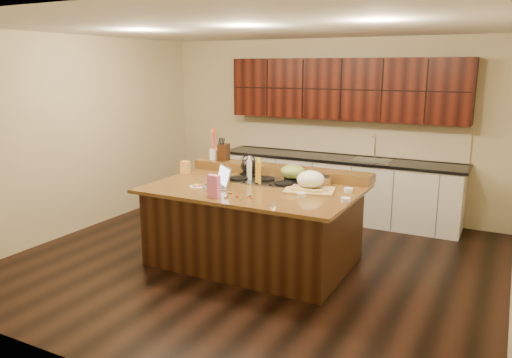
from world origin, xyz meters
The scene contains 34 objects.
room centered at (0.00, 0.00, 1.35)m, with size 5.52×5.02×2.72m.
island centered at (0.00, 0.00, 0.46)m, with size 2.40×1.60×0.92m.
back_ledge centered at (0.00, 0.70, 0.98)m, with size 2.40×0.30×0.12m, color black.
cooktop centered at (0.00, 0.30, 0.94)m, with size 0.92×0.52×0.05m.
back_counter centered at (0.30, 2.23, 0.98)m, with size 3.70×0.66×2.40m.
kettle centered at (-0.30, 0.43, 1.06)m, with size 0.20×0.20×0.18m, color black.
green_bowl centered at (0.30, 0.43, 1.05)m, with size 0.30×0.30×0.16m, color olive.
laptop centered at (-0.34, -0.23, 0.99)m, with size 0.45×0.44×0.25m.
oil_bottle centered at (0.00, 0.11, 1.06)m, with size 0.07×0.07×0.27m, color gold.
vinegar_bottle centered at (-0.21, 0.27, 1.04)m, with size 0.06×0.06×0.25m, color silver.
wooden_tray centered at (0.64, 0.14, 1.02)m, with size 0.61×0.50×0.22m.
ramekin_a centered at (0.66, -0.17, 0.94)m, with size 0.10×0.10×0.04m, color white.
ramekin_b centered at (1.15, -0.16, 0.94)m, with size 0.10×0.10×0.04m, color white.
ramekin_c centered at (1.05, 0.26, 0.94)m, with size 0.10×0.10×0.04m, color white.
strainer_bowl centered at (0.66, 0.43, 0.97)m, with size 0.24×0.24×0.09m, color #996B3F.
kitchen_timer centered at (0.56, -0.65, 0.96)m, with size 0.08×0.08×0.07m, color silver.
pink_bag centered at (-0.15, -0.63, 1.04)m, with size 0.13×0.07×0.24m, color pink.
candy_plate centered at (-0.58, -0.32, 0.93)m, with size 0.18×0.18×0.01m, color white.
package_box centered at (-1.15, 0.26, 1.00)m, with size 0.11×0.08×0.16m, color #EBA753.
utensil_crock centered at (-0.98, 0.70, 1.11)m, with size 0.12×0.12×0.14m, color white.
knife_block centered at (-0.83, 0.70, 1.15)m, with size 0.11×0.19×0.23m, color black.
gumdrop_0 centered at (0.17, -0.43, 0.93)m, with size 0.02×0.02×0.02m, color red.
gumdrop_1 centered at (0.17, -0.46, 0.93)m, with size 0.02×0.02×0.02m, color #198C26.
gumdrop_2 centered at (0.06, -0.51, 0.93)m, with size 0.02×0.02×0.02m, color red.
gumdrop_3 centered at (0.18, -0.41, 0.93)m, with size 0.02×0.02×0.02m, color #198C26.
gumdrop_4 centered at (0.19, -0.52, 0.93)m, with size 0.02×0.02×0.02m, color red.
gumdrop_5 centered at (0.15, -0.60, 0.93)m, with size 0.02×0.02×0.02m, color #198C26.
gumdrop_6 centered at (-0.02, -0.58, 0.93)m, with size 0.02×0.02×0.02m, color red.
gumdrop_7 centered at (-0.03, -0.60, 0.93)m, with size 0.02×0.02×0.02m, color #198C26.
gumdrop_8 centered at (0.22, -0.50, 0.93)m, with size 0.02×0.02×0.02m, color red.
gumdrop_9 centered at (-0.10, -0.39, 0.93)m, with size 0.02×0.02×0.02m, color #198C26.
gumdrop_10 centered at (-0.06, -0.42, 0.93)m, with size 0.02×0.02×0.02m, color red.
gumdrop_11 centered at (-0.08, -0.42, 0.93)m, with size 0.02×0.02×0.02m, color #198C26.
gumdrop_12 centered at (0.08, -0.52, 0.93)m, with size 0.02×0.02×0.02m, color red.
Camera 1 is at (2.62, -4.97, 2.28)m, focal length 35.00 mm.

